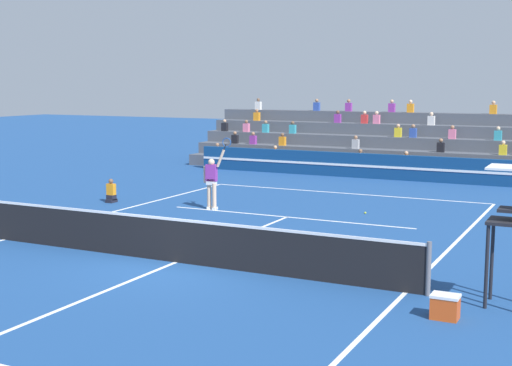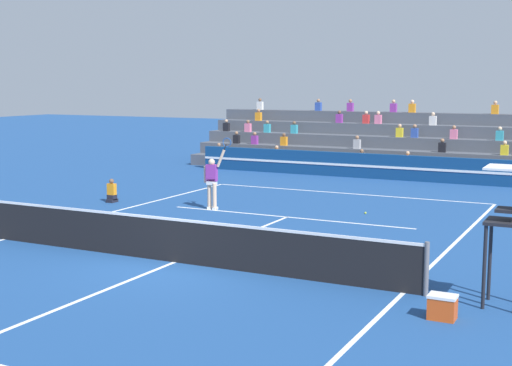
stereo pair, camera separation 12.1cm
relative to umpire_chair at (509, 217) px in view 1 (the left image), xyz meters
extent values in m
plane|color=navy|center=(-7.42, 0.00, -1.72)|extent=(120.00, 120.00, 0.00)
cube|color=white|center=(-7.42, 11.90, -1.71)|extent=(11.00, 0.10, 0.01)
cube|color=white|center=(-12.92, 0.00, -1.71)|extent=(0.10, 23.80, 0.01)
cube|color=white|center=(-1.92, 0.00, -1.71)|extent=(0.10, 23.80, 0.01)
cube|color=white|center=(-7.42, 6.43, -1.71)|extent=(8.25, 0.10, 0.01)
cube|color=white|center=(-7.42, 0.00, -1.71)|extent=(0.10, 12.85, 0.01)
cylinder|color=slate|center=(-1.47, 0.00, -1.17)|extent=(0.10, 0.10, 1.10)
cube|color=black|center=(-7.42, 0.00, -1.22)|extent=(11.90, 0.02, 1.00)
cube|color=white|center=(-7.42, 0.00, -0.69)|extent=(11.90, 0.04, 0.06)
cube|color=navy|center=(-7.42, 16.55, -1.17)|extent=(18.00, 0.24, 1.10)
cube|color=white|center=(-7.42, 16.42, -1.17)|extent=(18.00, 0.02, 0.10)
cube|color=#4C515B|center=(-7.42, 17.82, -1.44)|extent=(20.86, 0.95, 0.55)
cube|color=#B2B2B7|center=(-16.34, 17.65, -0.95)|extent=(0.32, 0.22, 0.44)
sphere|color=#9E7051|center=(-16.34, 17.65, -0.63)|extent=(0.18, 0.18, 0.18)
cube|color=orange|center=(-13.08, 17.65, -0.95)|extent=(0.32, 0.22, 0.44)
sphere|color=tan|center=(-13.08, 17.65, -0.63)|extent=(0.18, 0.18, 0.18)
cube|color=orange|center=(-6.59, 17.65, -0.95)|extent=(0.32, 0.22, 0.44)
sphere|color=tan|center=(-6.59, 17.65, -0.63)|extent=(0.18, 0.18, 0.18)
cube|color=silver|center=(-8.73, 17.65, -0.95)|extent=(0.32, 0.22, 0.44)
sphere|color=brown|center=(-8.73, 17.65, -0.63)|extent=(0.18, 0.18, 0.18)
cube|color=#4C515B|center=(-7.42, 18.77, -1.17)|extent=(20.86, 0.95, 1.10)
cube|color=black|center=(-5.27, 18.60, -0.40)|extent=(0.32, 0.22, 0.44)
sphere|color=#9E7051|center=(-5.27, 18.60, -0.08)|extent=(0.18, 0.18, 0.18)
cube|color=black|center=(-15.83, 18.60, -0.40)|extent=(0.32, 0.22, 0.44)
sphere|color=#9E7051|center=(-15.83, 18.60, -0.08)|extent=(0.18, 0.18, 0.18)
cube|color=#B2B2B7|center=(-9.29, 18.60, -0.40)|extent=(0.32, 0.22, 0.44)
sphere|color=#9E7051|center=(-9.29, 18.60, -0.08)|extent=(0.18, 0.18, 0.18)
cube|color=orange|center=(-13.13, 18.60, -0.40)|extent=(0.32, 0.22, 0.44)
sphere|color=brown|center=(-13.13, 18.60, -0.08)|extent=(0.18, 0.18, 0.18)
cube|color=yellow|center=(-2.58, 18.60, -0.40)|extent=(0.32, 0.22, 0.44)
sphere|color=beige|center=(-2.58, 18.60, -0.08)|extent=(0.18, 0.18, 0.18)
cube|color=purple|center=(-14.77, 18.60, -0.40)|extent=(0.32, 0.22, 0.44)
sphere|color=#9E7051|center=(-14.77, 18.60, -0.08)|extent=(0.18, 0.18, 0.18)
cube|color=#4C515B|center=(-7.42, 19.72, -0.89)|extent=(20.86, 0.95, 1.65)
cube|color=teal|center=(-14.52, 19.55, 0.15)|extent=(0.32, 0.22, 0.44)
sphere|color=#9E7051|center=(-14.52, 19.55, 0.47)|extent=(0.18, 0.18, 0.18)
cube|color=pink|center=(-4.97, 19.55, 0.15)|extent=(0.32, 0.22, 0.44)
sphere|color=#9E7051|center=(-4.97, 19.55, 0.47)|extent=(0.18, 0.18, 0.18)
cube|color=teal|center=(-12.99, 19.55, 0.15)|extent=(0.32, 0.22, 0.44)
sphere|color=brown|center=(-12.99, 19.55, 0.47)|extent=(0.18, 0.18, 0.18)
cube|color=black|center=(-16.96, 19.55, 0.15)|extent=(0.32, 0.22, 0.44)
sphere|color=tan|center=(-16.96, 19.55, 0.47)|extent=(0.18, 0.18, 0.18)
cube|color=teal|center=(-2.95, 19.55, 0.15)|extent=(0.32, 0.22, 0.44)
sphere|color=beige|center=(-2.95, 19.55, 0.47)|extent=(0.18, 0.18, 0.18)
cube|color=#2D4CA5|center=(-6.79, 19.55, 0.15)|extent=(0.32, 0.22, 0.44)
sphere|color=#9E7051|center=(-6.79, 19.55, 0.47)|extent=(0.18, 0.18, 0.18)
cube|color=pink|center=(-15.65, 19.55, 0.15)|extent=(0.32, 0.22, 0.44)
sphere|color=brown|center=(-15.65, 19.55, 0.47)|extent=(0.18, 0.18, 0.18)
cube|color=yellow|center=(-7.51, 19.55, 0.15)|extent=(0.32, 0.22, 0.44)
sphere|color=tan|center=(-7.51, 19.55, 0.47)|extent=(0.18, 0.18, 0.18)
cube|color=#4C515B|center=(-7.42, 20.67, -0.62)|extent=(20.86, 0.95, 2.20)
cube|color=silver|center=(-6.17, 20.50, 0.70)|extent=(0.32, 0.22, 0.44)
sphere|color=beige|center=(-6.17, 20.50, 1.02)|extent=(0.18, 0.18, 0.18)
cube|color=red|center=(-9.49, 20.50, 0.70)|extent=(0.32, 0.22, 0.44)
sphere|color=beige|center=(-9.49, 20.50, 1.02)|extent=(0.18, 0.18, 0.18)
cube|color=purple|center=(-10.91, 20.50, 0.70)|extent=(0.32, 0.22, 0.44)
sphere|color=brown|center=(-10.91, 20.50, 1.02)|extent=(0.18, 0.18, 0.18)
cube|color=pink|center=(-8.87, 20.50, 0.70)|extent=(0.32, 0.22, 0.44)
sphere|color=beige|center=(-8.87, 20.50, 1.02)|extent=(0.18, 0.18, 0.18)
cube|color=orange|center=(-15.51, 20.50, 0.70)|extent=(0.32, 0.22, 0.44)
sphere|color=#9E7051|center=(-15.51, 20.50, 1.02)|extent=(0.18, 0.18, 0.18)
cube|color=#4C515B|center=(-7.42, 21.62, -0.34)|extent=(20.86, 0.95, 2.75)
cube|color=purple|center=(-8.38, 21.45, 1.25)|extent=(0.32, 0.22, 0.44)
sphere|color=tan|center=(-8.38, 21.45, 1.57)|extent=(0.18, 0.18, 0.18)
cube|color=silver|center=(-15.89, 21.45, 1.25)|extent=(0.32, 0.22, 0.44)
sphere|color=brown|center=(-15.89, 21.45, 1.57)|extent=(0.18, 0.18, 0.18)
cube|color=orange|center=(-7.43, 21.45, 1.25)|extent=(0.32, 0.22, 0.44)
sphere|color=beige|center=(-7.43, 21.45, 1.57)|extent=(0.18, 0.18, 0.18)
cube|color=#2D4CA5|center=(-12.44, 21.45, 1.25)|extent=(0.32, 0.22, 0.44)
sphere|color=#9E7051|center=(-12.44, 21.45, 1.57)|extent=(0.18, 0.18, 0.18)
cube|color=purple|center=(-10.67, 21.45, 1.25)|extent=(0.32, 0.22, 0.44)
sphere|color=#9E7051|center=(-10.67, 21.45, 1.57)|extent=(0.18, 0.18, 0.18)
cube|color=orange|center=(-3.48, 21.45, 1.25)|extent=(0.32, 0.22, 0.44)
sphere|color=tan|center=(-3.48, 21.45, 1.57)|extent=(0.18, 0.18, 0.18)
cylinder|color=black|center=(-0.32, -0.32, -0.92)|extent=(0.07, 0.07, 1.60)
cylinder|color=black|center=(-0.32, 0.32, -0.92)|extent=(0.07, 0.07, 1.60)
cube|color=black|center=(-0.04, 0.00, -0.09)|extent=(0.68, 0.76, 0.06)
cube|color=black|center=(0.02, 0.00, 0.14)|extent=(0.44, 0.48, 0.06)
cube|color=white|center=(-0.04, 0.00, 0.93)|extent=(0.76, 0.84, 0.04)
cube|color=black|center=(-14.15, 6.20, -1.66)|extent=(0.28, 0.36, 0.12)
cube|color=black|center=(-14.15, 6.20, -1.54)|extent=(0.28, 0.24, 0.18)
cube|color=orange|center=(-14.15, 6.20, -1.25)|extent=(0.30, 0.18, 0.40)
sphere|color=brown|center=(-14.15, 6.20, -0.96)|extent=(0.17, 0.17, 0.17)
cylinder|color=beige|center=(-10.33, 6.54, -1.27)|extent=(0.14, 0.14, 0.90)
cylinder|color=beige|center=(-10.10, 6.48, -1.27)|extent=(0.14, 0.14, 0.90)
cube|color=white|center=(-10.23, 6.53, -0.78)|extent=(0.34, 0.24, 0.20)
cube|color=purple|center=(-10.23, 6.53, -0.48)|extent=(0.38, 0.24, 0.56)
sphere|color=beige|center=(-10.23, 6.53, -0.12)|extent=(0.22, 0.22, 0.22)
cube|color=white|center=(-10.33, 6.58, -1.67)|extent=(0.15, 0.27, 0.09)
cube|color=white|center=(-10.10, 6.52, -1.67)|extent=(0.15, 0.27, 0.09)
cylinder|color=beige|center=(-10.46, 6.50, -0.54)|extent=(0.09, 0.09, 0.56)
cylinder|color=beige|center=(-9.89, 6.57, 0.02)|extent=(0.32, 0.13, 0.59)
cylinder|color=black|center=(-9.74, 6.59, 0.39)|extent=(0.12, 0.05, 0.22)
torus|color=#1E4C99|center=(-9.68, 6.60, 0.56)|extent=(0.40, 0.08, 0.40)
sphere|color=#C6DB33|center=(-5.38, 8.07, -1.68)|extent=(0.07, 0.07, 0.07)
cube|color=#D84C19|center=(-0.87, -1.27, -1.52)|extent=(0.48, 0.36, 0.40)
cube|color=white|center=(-0.87, -1.27, -1.29)|extent=(0.50, 0.38, 0.05)
camera|label=1|loc=(1.62, -13.82, 2.48)|focal=50.00mm
camera|label=2|loc=(1.73, -13.77, 2.48)|focal=50.00mm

